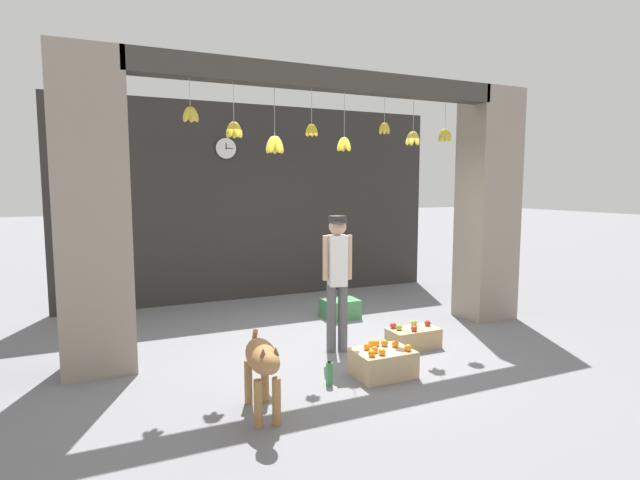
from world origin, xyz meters
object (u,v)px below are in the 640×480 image
object	(u,v)px
produce_box_green	(340,308)
water_bottle	(329,373)
fruit_crate_apples	(413,338)
wall_clock	(226,148)
shopkeeper	(337,273)
dog	(262,362)
fruit_crate_oranges	(383,362)

from	to	relation	value
produce_box_green	water_bottle	world-z (taller)	produce_box_green
fruit_crate_apples	wall_clock	bearing A→B (deg)	112.75
fruit_crate_apples	water_bottle	world-z (taller)	fruit_crate_apples
wall_clock	shopkeeper	bearing A→B (deg)	-80.59
fruit_crate_apples	produce_box_green	size ratio (longest dim) A/B	1.23
dog	fruit_crate_oranges	world-z (taller)	dog
water_bottle	shopkeeper	bearing A→B (deg)	59.24
water_bottle	wall_clock	world-z (taller)	wall_clock
dog	shopkeeper	bearing A→B (deg)	139.90
fruit_crate_oranges	fruit_crate_apples	size ratio (longest dim) A/B	0.97
fruit_crate_oranges	wall_clock	xyz separation A→B (m)	(-0.60, 3.91, 2.36)
fruit_crate_oranges	wall_clock	bearing A→B (deg)	98.67
dog	wall_clock	xyz separation A→B (m)	(0.78, 4.25, 2.04)
shopkeeper	dog	bearing A→B (deg)	54.26
fruit_crate_apples	water_bottle	xyz separation A→B (m)	(-1.38, -0.59, -0.01)
fruit_crate_oranges	wall_clock	size ratio (longest dim) A/B	1.67
fruit_crate_apples	wall_clock	world-z (taller)	wall_clock
dog	water_bottle	world-z (taller)	dog
wall_clock	water_bottle	bearing A→B (deg)	-89.96
shopkeeper	produce_box_green	distance (m)	1.67
produce_box_green	wall_clock	size ratio (longest dim) A/B	1.40
dog	shopkeeper	distance (m)	1.82
shopkeeper	produce_box_green	xyz separation A→B (m)	(0.70, 1.31, -0.78)
water_bottle	dog	bearing A→B (deg)	-155.44
dog	fruit_crate_apples	size ratio (longest dim) A/B	1.49
produce_box_green	shopkeeper	bearing A→B (deg)	-118.01
fruit_crate_apples	produce_box_green	bearing A→B (deg)	96.72
dog	water_bottle	xyz separation A→B (m)	(0.78, 0.36, -0.35)
produce_box_green	wall_clock	distance (m)	3.18
fruit_crate_apples	wall_clock	xyz separation A→B (m)	(-1.38, 3.30, 2.38)
fruit_crate_apples	wall_clock	size ratio (longest dim) A/B	1.71
wall_clock	fruit_crate_oranges	bearing A→B (deg)	-81.33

